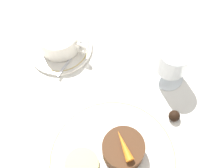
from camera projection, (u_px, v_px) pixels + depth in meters
name	position (u px, v px, depth m)	size (l,w,h in m)	color
ground_plane	(126.00, 137.00, 0.65)	(3.00, 3.00, 0.00)	white
dinner_plate	(111.00, 160.00, 0.62)	(0.27, 0.27, 0.01)	white
saucer	(60.00, 47.00, 0.74)	(0.15, 0.15, 0.01)	white
coffee_cup	(59.00, 38.00, 0.71)	(0.12, 0.10, 0.06)	white
spoon	(74.00, 54.00, 0.72)	(0.02, 0.11, 0.00)	silver
wine_glass	(172.00, 62.00, 0.65)	(0.07, 0.07, 0.11)	silver
dessert_cake	(123.00, 150.00, 0.60)	(0.08, 0.08, 0.05)	#4C2D19
carrot_garnish	(124.00, 145.00, 0.57)	(0.06, 0.05, 0.02)	orange
pineapple_slice	(82.00, 164.00, 0.60)	(0.07, 0.07, 0.01)	#EFE075
chocolate_truffle	(174.00, 116.00, 0.65)	(0.02, 0.02, 0.02)	black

